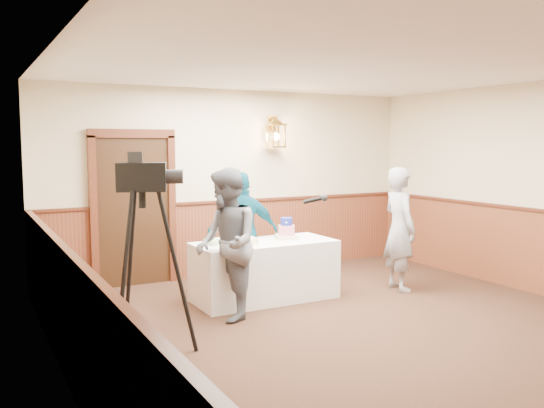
{
  "coord_description": "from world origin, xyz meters",
  "views": [
    {
      "loc": [
        -3.68,
        -4.5,
        1.99
      ],
      "look_at": [
        -0.34,
        1.7,
        1.25
      ],
      "focal_mm": 38.0,
      "sensor_mm": 36.0,
      "label": 1
    }
  ],
  "objects_px": {
    "sheet_cake_green": "(217,241)",
    "assistant_p": "(243,233)",
    "sheet_cake_yellow": "(241,241)",
    "baker": "(400,229)",
    "tv_camera_rig": "(144,269)",
    "tiered_cake": "(286,231)",
    "display_table": "(265,271)",
    "interviewer": "(227,244)"
  },
  "relations": [
    {
      "from": "sheet_cake_green",
      "to": "assistant_p",
      "type": "xyz_separation_m",
      "value": [
        0.5,
        0.29,
        0.03
      ]
    },
    {
      "from": "tiered_cake",
      "to": "assistant_p",
      "type": "relative_size",
      "value": 0.22
    },
    {
      "from": "sheet_cake_yellow",
      "to": "assistant_p",
      "type": "relative_size",
      "value": 0.23
    },
    {
      "from": "display_table",
      "to": "baker",
      "type": "relative_size",
      "value": 1.07
    },
    {
      "from": "display_table",
      "to": "assistant_p",
      "type": "bearing_deg",
      "value": 104.14
    },
    {
      "from": "display_table",
      "to": "sheet_cake_green",
      "type": "relative_size",
      "value": 6.78
    },
    {
      "from": "sheet_cake_green",
      "to": "tv_camera_rig",
      "type": "distance_m",
      "value": 1.83
    },
    {
      "from": "baker",
      "to": "tv_camera_rig",
      "type": "bearing_deg",
      "value": 110.36
    },
    {
      "from": "tiered_cake",
      "to": "interviewer",
      "type": "bearing_deg",
      "value": -152.54
    },
    {
      "from": "sheet_cake_yellow",
      "to": "assistant_p",
      "type": "distance_m",
      "value": 0.49
    },
    {
      "from": "sheet_cake_green",
      "to": "interviewer",
      "type": "xyz_separation_m",
      "value": [
        -0.15,
        -0.65,
        0.08
      ]
    },
    {
      "from": "interviewer",
      "to": "sheet_cake_yellow",
      "type": "bearing_deg",
      "value": 152.0
    },
    {
      "from": "display_table",
      "to": "assistant_p",
      "type": "relative_size",
      "value": 1.11
    },
    {
      "from": "sheet_cake_yellow",
      "to": "tv_camera_rig",
      "type": "xyz_separation_m",
      "value": [
        -1.55,
        -1.16,
        0.03
      ]
    },
    {
      "from": "interviewer",
      "to": "tv_camera_rig",
      "type": "height_order",
      "value": "tv_camera_rig"
    },
    {
      "from": "sheet_cake_yellow",
      "to": "baker",
      "type": "distance_m",
      "value": 2.23
    },
    {
      "from": "baker",
      "to": "tv_camera_rig",
      "type": "relative_size",
      "value": 0.92
    },
    {
      "from": "sheet_cake_green",
      "to": "interviewer",
      "type": "bearing_deg",
      "value": -103.22
    },
    {
      "from": "display_table",
      "to": "interviewer",
      "type": "relative_size",
      "value": 1.04
    },
    {
      "from": "sheet_cake_yellow",
      "to": "sheet_cake_green",
      "type": "distance_m",
      "value": 0.3
    },
    {
      "from": "tiered_cake",
      "to": "assistant_p",
      "type": "height_order",
      "value": "assistant_p"
    },
    {
      "from": "tiered_cake",
      "to": "sheet_cake_yellow",
      "type": "height_order",
      "value": "tiered_cake"
    },
    {
      "from": "sheet_cake_yellow",
      "to": "tv_camera_rig",
      "type": "distance_m",
      "value": 1.93
    },
    {
      "from": "sheet_cake_green",
      "to": "assistant_p",
      "type": "height_order",
      "value": "assistant_p"
    },
    {
      "from": "tiered_cake",
      "to": "assistant_p",
      "type": "distance_m",
      "value": 0.59
    },
    {
      "from": "interviewer",
      "to": "assistant_p",
      "type": "distance_m",
      "value": 1.15
    },
    {
      "from": "sheet_cake_green",
      "to": "interviewer",
      "type": "height_order",
      "value": "interviewer"
    },
    {
      "from": "interviewer",
      "to": "tv_camera_rig",
      "type": "relative_size",
      "value": 0.95
    },
    {
      "from": "sheet_cake_yellow",
      "to": "tv_camera_rig",
      "type": "relative_size",
      "value": 0.2
    },
    {
      "from": "sheet_cake_green",
      "to": "tiered_cake",
      "type": "bearing_deg",
      "value": -4.37
    },
    {
      "from": "sheet_cake_yellow",
      "to": "baker",
      "type": "height_order",
      "value": "baker"
    },
    {
      "from": "display_table",
      "to": "interviewer",
      "type": "height_order",
      "value": "interviewer"
    },
    {
      "from": "sheet_cake_green",
      "to": "sheet_cake_yellow",
      "type": "bearing_deg",
      "value": -27.76
    },
    {
      "from": "sheet_cake_yellow",
      "to": "baker",
      "type": "relative_size",
      "value": 0.22
    },
    {
      "from": "display_table",
      "to": "sheet_cake_yellow",
      "type": "distance_m",
      "value": 0.54
    },
    {
      "from": "assistant_p",
      "to": "sheet_cake_green",
      "type": "bearing_deg",
      "value": 49.63
    },
    {
      "from": "sheet_cake_yellow",
      "to": "assistant_p",
      "type": "height_order",
      "value": "assistant_p"
    },
    {
      "from": "display_table",
      "to": "sheet_cake_green",
      "type": "bearing_deg",
      "value": 167.98
    },
    {
      "from": "tiered_cake",
      "to": "interviewer",
      "type": "xyz_separation_m",
      "value": [
        -1.11,
        -0.58,
        0.0
      ]
    },
    {
      "from": "sheet_cake_green",
      "to": "assistant_p",
      "type": "relative_size",
      "value": 0.16
    },
    {
      "from": "tiered_cake",
      "to": "baker",
      "type": "relative_size",
      "value": 0.21
    },
    {
      "from": "tiered_cake",
      "to": "sheet_cake_green",
      "type": "relative_size",
      "value": 1.32
    }
  ]
}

